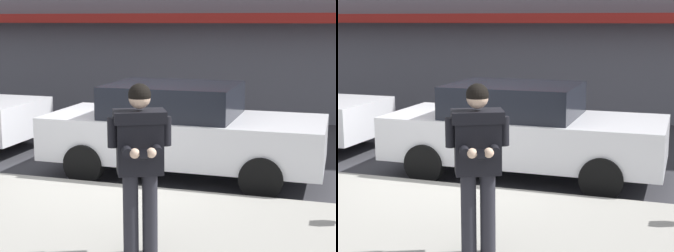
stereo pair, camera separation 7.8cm
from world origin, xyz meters
The scene contains 4 objects.
ground_plane centered at (0.00, 0.00, 0.00)m, with size 80.00×80.00×0.00m, color #333338.
curb_paint_line centered at (1.00, 0.05, 0.00)m, with size 28.00×0.12×0.01m, color silver.
parked_sedan_mid centered at (0.81, 0.94, 0.79)m, with size 4.51×1.94×1.54m.
man_texting_on_phone centered at (1.36, -2.53, 1.25)m, with size 0.62×0.65×1.81m.
Camera 1 is at (3.28, -7.73, 2.56)m, focal length 60.00 mm.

